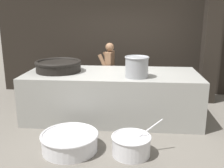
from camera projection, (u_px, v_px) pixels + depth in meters
name	position (u px, v px, depth m)	size (l,w,h in m)	color
ground_plane	(112.00, 117.00, 6.03)	(60.00, 60.00, 0.00)	#666059
back_wall	(118.00, 19.00, 7.49)	(7.00, 0.24, 4.32)	black
support_pillar	(213.00, 19.00, 6.55)	(0.38, 0.38, 4.32)	black
hearth_platform	(112.00, 95.00, 5.89)	(3.78, 1.57, 1.04)	gray
giant_wok_near	(58.00, 66.00, 5.84)	(1.03, 1.03, 0.25)	black
stock_pot	(137.00, 67.00, 5.28)	(0.49, 0.49, 0.43)	gray
cook	(109.00, 71.00, 6.85)	(0.40, 0.60, 1.58)	brown
prep_bowl_vegetables	(131.00, 144.00, 4.36)	(0.85, 0.67, 0.61)	silver
prep_bowl_meat	(70.00, 141.00, 4.51)	(1.00, 1.00, 0.31)	silver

